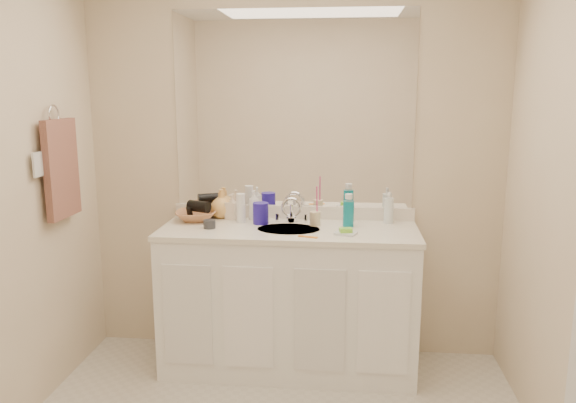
# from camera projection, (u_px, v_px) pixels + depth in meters

# --- Properties ---
(wall_back) EXTENTS (2.60, 0.02, 2.40)m
(wall_back) POSITION_uv_depth(u_px,v_px,m) (293.00, 168.00, 3.52)
(wall_back) COLOR beige
(wall_back) RESTS_ON floor
(wall_front) EXTENTS (2.60, 0.02, 2.40)m
(wall_front) POSITION_uv_depth(u_px,v_px,m) (154.00, 370.00, 0.98)
(wall_front) COLOR beige
(wall_front) RESTS_ON floor
(vanity_cabinet) EXTENTS (1.50, 0.55, 0.85)m
(vanity_cabinet) POSITION_uv_depth(u_px,v_px,m) (289.00, 301.00, 3.40)
(vanity_cabinet) COLOR white
(vanity_cabinet) RESTS_ON floor
(countertop) EXTENTS (1.52, 0.57, 0.03)m
(countertop) POSITION_uv_depth(u_px,v_px,m) (289.00, 230.00, 3.32)
(countertop) COLOR white
(countertop) RESTS_ON vanity_cabinet
(backsplash) EXTENTS (1.52, 0.03, 0.08)m
(backsplash) POSITION_uv_depth(u_px,v_px,m) (293.00, 212.00, 3.56)
(backsplash) COLOR white
(backsplash) RESTS_ON countertop
(sink_basin) EXTENTS (0.37, 0.37, 0.02)m
(sink_basin) POSITION_uv_depth(u_px,v_px,m) (289.00, 231.00, 3.30)
(sink_basin) COLOR beige
(sink_basin) RESTS_ON countertop
(faucet) EXTENTS (0.02, 0.02, 0.11)m
(faucet) POSITION_uv_depth(u_px,v_px,m) (292.00, 213.00, 3.46)
(faucet) COLOR silver
(faucet) RESTS_ON countertop
(mirror) EXTENTS (1.48, 0.01, 1.20)m
(mirror) POSITION_uv_depth(u_px,v_px,m) (293.00, 110.00, 3.44)
(mirror) COLOR white
(mirror) RESTS_ON wall_back
(blue_mug) EXTENTS (0.11, 0.11, 0.13)m
(blue_mug) POSITION_uv_depth(u_px,v_px,m) (261.00, 213.00, 3.41)
(blue_mug) COLOR #24179E
(blue_mug) RESTS_ON countertop
(tan_cup) EXTENTS (0.07, 0.07, 0.09)m
(tan_cup) POSITION_uv_depth(u_px,v_px,m) (315.00, 219.00, 3.37)
(tan_cup) COLOR beige
(tan_cup) RESTS_ON countertop
(toothbrush) EXTENTS (0.01, 0.04, 0.18)m
(toothbrush) POSITION_uv_depth(u_px,v_px,m) (317.00, 201.00, 3.35)
(toothbrush) COLOR #DC3A81
(toothbrush) RESTS_ON tan_cup
(mouthwash_bottle) EXTENTS (0.09, 0.09, 0.16)m
(mouthwash_bottle) POSITION_uv_depth(u_px,v_px,m) (348.00, 214.00, 3.34)
(mouthwash_bottle) COLOR #0B7C8F
(mouthwash_bottle) RESTS_ON countertop
(clear_pump_bottle) EXTENTS (0.07, 0.07, 0.16)m
(clear_pump_bottle) POSITION_uv_depth(u_px,v_px,m) (389.00, 211.00, 3.42)
(clear_pump_bottle) COLOR white
(clear_pump_bottle) RESTS_ON countertop
(soap_dish) EXTENTS (0.14, 0.12, 0.01)m
(soap_dish) POSITION_uv_depth(u_px,v_px,m) (346.00, 233.00, 3.17)
(soap_dish) COLOR silver
(soap_dish) RESTS_ON countertop
(green_soap) EXTENTS (0.08, 0.06, 0.02)m
(green_soap) POSITION_uv_depth(u_px,v_px,m) (346.00, 230.00, 3.16)
(green_soap) COLOR #88DD36
(green_soap) RESTS_ON soap_dish
(orange_comb) EXTENTS (0.11, 0.05, 0.00)m
(orange_comb) POSITION_uv_depth(u_px,v_px,m) (308.00, 237.00, 3.11)
(orange_comb) COLOR orange
(orange_comb) RESTS_ON countertop
(dark_jar) EXTENTS (0.07, 0.07, 0.05)m
(dark_jar) POSITION_uv_depth(u_px,v_px,m) (210.00, 224.00, 3.31)
(dark_jar) COLOR #2D2E33
(dark_jar) RESTS_ON countertop
(extra_white_bottle) EXTENTS (0.06, 0.06, 0.18)m
(extra_white_bottle) POSITION_uv_depth(u_px,v_px,m) (241.00, 208.00, 3.44)
(extra_white_bottle) COLOR white
(extra_white_bottle) RESTS_ON countertop
(soap_bottle_white) EXTENTS (0.08, 0.08, 0.18)m
(soap_bottle_white) POSITION_uv_depth(u_px,v_px,m) (254.00, 205.00, 3.52)
(soap_bottle_white) COLOR white
(soap_bottle_white) RESTS_ON countertop
(soap_bottle_cream) EXTENTS (0.09, 0.09, 0.16)m
(soap_bottle_cream) POSITION_uv_depth(u_px,v_px,m) (232.00, 206.00, 3.53)
(soap_bottle_cream) COLOR #F6E0C8
(soap_bottle_cream) RESTS_ON countertop
(soap_bottle_yellow) EXTENTS (0.17, 0.17, 0.18)m
(soap_bottle_yellow) POSITION_uv_depth(u_px,v_px,m) (222.00, 204.00, 3.57)
(soap_bottle_yellow) COLOR #E9AF5A
(soap_bottle_yellow) RESTS_ON countertop
(wicker_basket) EXTENTS (0.29, 0.29, 0.06)m
(wicker_basket) POSITION_uv_depth(u_px,v_px,m) (196.00, 216.00, 3.50)
(wicker_basket) COLOR #AC6C45
(wicker_basket) RESTS_ON countertop
(hair_dryer) EXTENTS (0.16, 0.12, 0.07)m
(hair_dryer) POSITION_uv_depth(u_px,v_px,m) (199.00, 206.00, 3.49)
(hair_dryer) COLOR black
(hair_dryer) RESTS_ON wicker_basket
(towel_ring) EXTENTS (0.01, 0.11, 0.11)m
(towel_ring) POSITION_uv_depth(u_px,v_px,m) (54.00, 114.00, 3.07)
(towel_ring) COLOR silver
(towel_ring) RESTS_ON wall_left
(hand_towel) EXTENTS (0.04, 0.32, 0.55)m
(hand_towel) POSITION_uv_depth(u_px,v_px,m) (62.00, 169.00, 3.13)
(hand_towel) COLOR brown
(hand_towel) RESTS_ON towel_ring
(switch_plate) EXTENTS (0.01, 0.08, 0.13)m
(switch_plate) POSITION_uv_depth(u_px,v_px,m) (38.00, 165.00, 2.92)
(switch_plate) COLOR silver
(switch_plate) RESTS_ON wall_left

